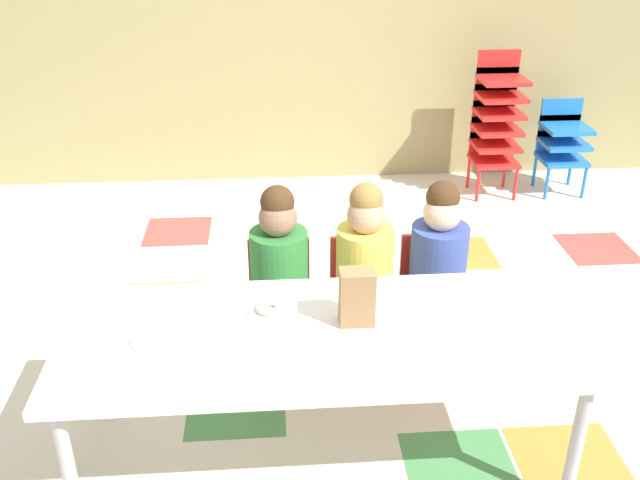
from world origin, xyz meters
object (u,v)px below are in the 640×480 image
(seated_child_near_camera, at_px, (279,262))
(paper_plate_near_edge, at_px, (269,311))
(seated_child_far_right, at_px, (438,257))
(paper_plate_center_table, at_px, (156,339))
(kid_chair_red_stack, at_px, (497,117))
(kid_chair_blue_stack, at_px, (562,140))
(seated_child_middle_seat, at_px, (364,259))
(craft_table, at_px, (322,341))
(paper_bag_brown, at_px, (357,297))
(donut_powdered_on_plate, at_px, (269,307))

(seated_child_near_camera, height_order, paper_plate_near_edge, seated_child_near_camera)
(seated_child_far_right, xyz_separation_m, paper_plate_center_table, (-1.19, -0.63, 0.05))
(kid_chair_red_stack, height_order, kid_chair_blue_stack, kid_chair_red_stack)
(kid_chair_red_stack, height_order, paper_plate_near_edge, kid_chair_red_stack)
(kid_chair_red_stack, relative_size, kid_chair_blue_stack, 1.53)
(seated_child_middle_seat, xyz_separation_m, seated_child_far_right, (0.34, 0.00, 0.00))
(seated_child_middle_seat, bearing_deg, craft_table, -111.42)
(seated_child_middle_seat, relative_size, paper_bag_brown, 4.17)
(seated_child_near_camera, bearing_deg, paper_bag_brown, -63.73)
(seated_child_far_right, distance_m, paper_bag_brown, 0.74)
(seated_child_far_right, bearing_deg, paper_plate_near_edge, -148.44)
(paper_bag_brown, bearing_deg, seated_child_middle_seat, 79.36)
(donut_powdered_on_plate, bearing_deg, paper_bag_brown, -15.79)
(paper_plate_near_edge, relative_size, donut_powdered_on_plate, 1.72)
(kid_chair_blue_stack, xyz_separation_m, paper_bag_brown, (-1.85, -2.59, 0.31))
(seated_child_near_camera, height_order, paper_bag_brown, seated_child_near_camera)
(craft_table, distance_m, paper_plate_near_edge, 0.24)
(craft_table, height_order, kid_chair_blue_stack, kid_chair_blue_stack)
(seated_child_far_right, bearing_deg, paper_bag_brown, -128.10)
(paper_plate_center_table, relative_size, donut_powdered_on_plate, 1.72)
(seated_child_far_right, height_order, paper_plate_center_table, seated_child_far_right)
(paper_plate_near_edge, distance_m, paper_plate_center_table, 0.44)
(craft_table, xyz_separation_m, kid_chair_red_stack, (1.47, 2.64, 0.03))
(kid_chair_red_stack, distance_m, paper_plate_near_edge, 3.00)
(paper_plate_near_edge, relative_size, paper_plate_center_table, 1.00)
(paper_plate_near_edge, bearing_deg, seated_child_near_camera, 84.26)
(seated_child_middle_seat, distance_m, paper_bag_brown, 0.60)
(craft_table, xyz_separation_m, seated_child_near_camera, (-0.15, 0.62, 0.00))
(seated_child_middle_seat, bearing_deg, seated_child_near_camera, 180.00)
(paper_plate_near_edge, xyz_separation_m, donut_powdered_on_plate, (0.00, 0.00, 0.02))
(craft_table, xyz_separation_m, kid_chair_blue_stack, (1.98, 2.64, -0.16))
(seated_child_middle_seat, bearing_deg, kid_chair_red_stack, 58.81)
(craft_table, height_order, kid_chair_red_stack, kid_chair_red_stack)
(craft_table, distance_m, paper_plate_center_table, 0.61)
(paper_plate_center_table, bearing_deg, seated_child_far_right, 28.04)
(seated_child_far_right, bearing_deg, donut_powdered_on_plate, -148.44)
(paper_bag_brown, bearing_deg, seated_child_near_camera, 116.27)
(seated_child_near_camera, relative_size, paper_plate_center_table, 5.10)
(kid_chair_red_stack, xyz_separation_m, kid_chair_blue_stack, (0.51, -0.00, -0.18))
(seated_child_middle_seat, bearing_deg, seated_child_far_right, 0.00)
(seated_child_middle_seat, relative_size, donut_powdered_on_plate, 8.78)
(donut_powdered_on_plate, bearing_deg, kid_chair_red_stack, 56.40)
(seated_child_middle_seat, distance_m, kid_chair_red_stack, 2.37)
(seated_child_near_camera, relative_size, kid_chair_blue_stack, 1.35)
(seated_child_middle_seat, bearing_deg, paper_bag_brown, -100.64)
(seated_child_far_right, bearing_deg, craft_table, -133.27)
(paper_plate_near_edge, bearing_deg, seated_child_middle_seat, 47.54)
(seated_child_near_camera, distance_m, donut_powdered_on_plate, 0.48)
(paper_bag_brown, xyz_separation_m, donut_powdered_on_plate, (-0.33, 0.09, -0.09))
(seated_child_far_right, relative_size, paper_plate_near_edge, 5.10)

